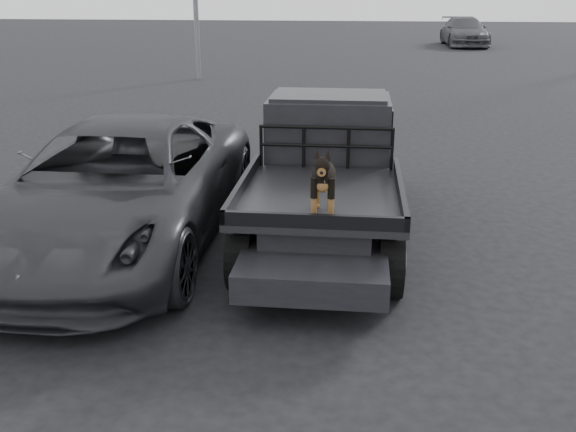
# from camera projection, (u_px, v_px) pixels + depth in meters

# --- Properties ---
(ground) EXTENTS (120.00, 120.00, 0.00)m
(ground) POSITION_uv_depth(u_px,v_px,m) (373.00, 319.00, 6.63)
(ground) COLOR black
(ground) RESTS_ON ground
(flatbed_ute) EXTENTS (2.00, 5.40, 0.92)m
(flatbed_ute) POSITION_uv_depth(u_px,v_px,m) (324.00, 204.00, 8.67)
(flatbed_ute) COLOR black
(flatbed_ute) RESTS_ON ground
(ute_cab) EXTENTS (1.72, 1.30, 0.88)m
(ute_cab) POSITION_uv_depth(u_px,v_px,m) (329.00, 124.00, 9.25)
(ute_cab) COLOR black
(ute_cab) RESTS_ON flatbed_ute
(headache_rack) EXTENTS (1.80, 0.08, 0.55)m
(headache_rack) POSITION_uv_depth(u_px,v_px,m) (326.00, 148.00, 8.60)
(headache_rack) COLOR black
(headache_rack) RESTS_ON flatbed_ute
(dog) EXTENTS (0.32, 0.60, 0.74)m
(dog) POSITION_uv_depth(u_px,v_px,m) (324.00, 180.00, 6.83)
(dog) COLOR black
(dog) RESTS_ON flatbed_ute
(parked_suv) EXTENTS (2.64, 5.72, 1.59)m
(parked_suv) POSITION_uv_depth(u_px,v_px,m) (120.00, 187.00, 8.29)
(parked_suv) COLOR #2C2C31
(parked_suv) RESTS_ON ground
(distant_car_b) EXTENTS (2.35, 5.45, 1.56)m
(distant_car_b) POSITION_uv_depth(u_px,v_px,m) (464.00, 32.00, 36.47)
(distant_car_b) COLOR #45464A
(distant_car_b) RESTS_ON ground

